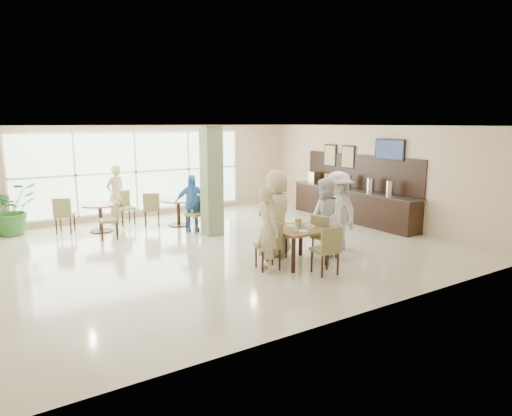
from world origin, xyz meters
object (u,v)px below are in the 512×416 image
teen_far (277,213)px  adult_b (210,195)px  adult_a (192,203)px  round_table_left (100,211)px  buffet_counter (352,202)px  main_table (297,232)px  potted_plant (12,209)px  teen_left (268,229)px  teen_right (325,218)px  round_table_right (178,206)px  teen_standing (338,211)px  adult_standing (116,194)px

teen_far → adult_b: (0.33, 3.79, -0.12)m
adult_a → round_table_left: bearing=166.8°
round_table_left → buffet_counter: buffet_counter is taller
buffet_counter → round_table_left: bearing=158.5°
main_table → adult_a: adult_a is taller
adult_a → adult_b: 1.17m
potted_plant → teen_left: bearing=-57.3°
teen_left → teen_right: size_ratio=0.98×
round_table_right → buffet_counter: (4.60, -2.18, -0.00)m
teen_right → teen_far: bearing=-107.0°
teen_right → teen_standing: 0.72m
adult_b → teen_standing: bearing=21.0°
buffet_counter → round_table_right: bearing=154.6°
adult_b → adult_standing: bearing=-113.0°
teen_left → main_table: bearing=-84.1°
main_table → adult_standing: (-2.01, 5.85, 0.19)m
teen_standing → round_table_left: bearing=-132.2°
round_table_right → adult_a: size_ratio=0.67×
round_table_right → teen_left: 4.74m
teen_far → adult_b: bearing=-117.9°
teen_far → teen_standing: (1.46, -0.36, -0.04)m
teen_far → adult_a: teen_far is taller
teen_left → adult_b: (1.13, 4.61, -0.03)m
potted_plant → round_table_right: bearing=-18.0°
round_table_right → main_table: bearing=-82.6°
potted_plant → buffet_counter: bearing=-22.0°
adult_b → teen_left: bearing=-8.0°
round_table_right → adult_a: 0.85m
buffet_counter → adult_a: bearing=163.5°
teen_standing → adult_a: 4.01m
potted_plant → adult_a: (4.09, -2.14, 0.08)m
round_table_right → adult_b: 1.00m
round_table_right → adult_a: (0.03, -0.83, 0.20)m
teen_standing → adult_a: size_ratio=1.18×
main_table → round_table_right: 4.71m
adult_b → buffet_counter: bearing=66.2°
teen_standing → teen_right: bearing=-59.2°
teen_right → teen_standing: teen_standing is taller
round_table_left → teen_right: size_ratio=0.58×
teen_left → teen_standing: teen_standing is taller
main_table → adult_standing: size_ratio=0.60×
potted_plant → teen_far: teen_far is taller
round_table_left → teen_standing: teen_standing is taller
teen_left → potted_plant: bearing=34.4°
round_table_left → adult_standing: 1.03m
adult_b → round_table_right: bearing=-91.1°
adult_a → adult_standing: size_ratio=0.89×
teen_far → adult_a: 3.15m
round_table_right → buffet_counter: buffet_counter is taller
main_table → round_table_right: (-0.61, 4.67, -0.11)m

